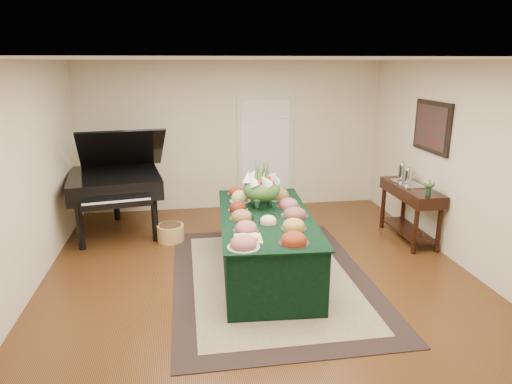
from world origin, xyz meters
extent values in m
plane|color=black|center=(0.00, 0.00, 0.00)|extent=(6.00, 6.00, 0.00)
cube|color=black|center=(0.14, -0.08, 0.01)|extent=(2.47, 3.46, 0.01)
cube|color=#BDAF8E|center=(0.14, -0.08, 0.01)|extent=(1.97, 2.96, 0.01)
cube|color=beige|center=(0.60, 2.98, 1.05)|extent=(1.05, 0.04, 2.10)
cube|color=white|center=(0.60, 2.96, 1.00)|extent=(0.90, 0.06, 2.00)
cube|color=black|center=(0.09, 0.09, 0.39)|extent=(1.23, 2.43, 0.78)
cube|color=black|center=(0.09, 0.09, 0.79)|extent=(1.30, 2.50, 0.02)
cylinder|color=silver|center=(-0.23, 0.33, 0.81)|extent=(0.27, 0.27, 0.01)
ellipsoid|color=maroon|center=(-0.23, 0.33, 0.85)|extent=(0.22, 0.22, 0.08)
cylinder|color=#A5AEA5|center=(-0.32, -0.91, 0.81)|extent=(0.35, 0.35, 0.01)
ellipsoid|color=#B85C63|center=(-0.32, -0.91, 0.86)|extent=(0.28, 0.28, 0.09)
cylinder|color=silver|center=(0.22, -0.88, 0.81)|extent=(0.34, 0.34, 0.01)
ellipsoid|color=maroon|center=(0.22, -0.88, 0.86)|extent=(0.28, 0.28, 0.09)
cylinder|color=silver|center=(-0.23, -0.42, 0.81)|extent=(0.30, 0.30, 0.01)
ellipsoid|color=#B85C63|center=(-0.23, -0.42, 0.85)|extent=(0.25, 0.25, 0.08)
cylinder|color=silver|center=(0.19, 1.06, 0.81)|extent=(0.27, 0.27, 0.01)
ellipsoid|color=brown|center=(0.19, 1.06, 0.85)|extent=(0.22, 0.22, 0.08)
cylinder|color=#A5AEA5|center=(-0.16, 0.73, 0.81)|extent=(0.29, 0.29, 0.01)
ellipsoid|color=#E8E891|center=(-0.16, 0.73, 0.87)|extent=(0.24, 0.24, 0.11)
cylinder|color=silver|center=(0.45, 1.10, 0.81)|extent=(0.29, 0.29, 0.01)
ellipsoid|color=olive|center=(0.45, 1.10, 0.85)|extent=(0.24, 0.24, 0.07)
cylinder|color=silver|center=(-0.23, -0.01, 0.81)|extent=(0.31, 0.31, 0.01)
ellipsoid|color=olive|center=(-0.23, -0.01, 0.85)|extent=(0.25, 0.25, 0.08)
cylinder|color=silver|center=(0.45, -0.01, 0.81)|extent=(0.35, 0.35, 0.01)
ellipsoid|color=brown|center=(0.45, -0.01, 0.85)|extent=(0.29, 0.29, 0.07)
cylinder|color=silver|center=(0.07, -0.22, 0.81)|extent=(0.24, 0.24, 0.01)
ellipsoid|color=#E8E891|center=(0.07, -0.22, 0.84)|extent=(0.20, 0.20, 0.07)
cylinder|color=silver|center=(-0.16, 1.10, 0.81)|extent=(0.26, 0.26, 0.01)
ellipsoid|color=maroon|center=(-0.16, 1.10, 0.85)|extent=(0.21, 0.21, 0.07)
cylinder|color=silver|center=(0.42, 0.73, 0.81)|extent=(0.30, 0.30, 0.01)
ellipsoid|color=olive|center=(0.42, 0.73, 0.87)|extent=(0.24, 0.24, 0.11)
cylinder|color=silver|center=(0.32, -0.45, 0.81)|extent=(0.32, 0.32, 0.01)
ellipsoid|color=#B99036|center=(0.32, -0.45, 0.85)|extent=(0.26, 0.26, 0.08)
cylinder|color=silver|center=(0.45, 0.38, 0.81)|extent=(0.31, 0.31, 0.01)
ellipsoid|color=#B85C63|center=(0.45, 0.38, 0.85)|extent=(0.26, 0.26, 0.08)
cube|color=tan|center=(-0.25, -0.70, 0.81)|extent=(0.32, 0.32, 0.02)
ellipsoid|color=#F0E6CA|center=(-0.30, -0.66, 0.86)|extent=(0.14, 0.14, 0.08)
ellipsoid|color=#F0E6CA|center=(-0.16, -0.64, 0.85)|extent=(0.12, 0.12, 0.07)
cube|color=orange|center=(-0.20, -0.78, 0.84)|extent=(0.11, 0.09, 0.05)
cylinder|color=black|center=(0.10, 0.45, 0.90)|extent=(0.19, 0.19, 0.19)
ellipsoid|color=#305B24|center=(0.10, 0.45, 1.04)|extent=(0.50, 0.50, 0.32)
cylinder|color=black|center=(-2.45, 1.29, 0.34)|extent=(0.10, 0.10, 0.68)
cylinder|color=black|center=(-1.38, 1.46, 0.34)|extent=(0.10, 0.10, 0.68)
cylinder|color=black|center=(-2.11, 2.58, 0.34)|extent=(0.10, 0.10, 0.68)
cube|color=black|center=(-2.01, 1.95, 0.83)|extent=(1.58, 1.66, 0.29)
cube|color=black|center=(-1.88, 1.13, 0.73)|extent=(1.00, 0.37, 0.10)
cube|color=black|center=(-1.88, 2.12, 1.33)|extent=(1.46, 1.26, 0.76)
cylinder|color=#A88244|center=(-1.16, 1.41, 0.13)|extent=(0.41, 0.41, 0.26)
cylinder|color=black|center=(2.31, 0.36, 0.34)|extent=(0.07, 0.07, 0.68)
cylinder|color=black|center=(2.68, 0.36, 0.34)|extent=(0.07, 0.07, 0.68)
cylinder|color=black|center=(2.31, 1.46, 0.34)|extent=(0.07, 0.07, 0.68)
cylinder|color=black|center=(2.68, 1.46, 0.34)|extent=(0.07, 0.07, 0.68)
cube|color=black|center=(2.50, 0.91, 0.77)|extent=(0.45, 1.30, 0.18)
cube|color=black|center=(2.50, 0.91, 0.15)|extent=(0.38, 1.14, 0.03)
cube|color=silver|center=(2.50, 1.05, 0.86)|extent=(0.34, 0.58, 0.02)
cylinder|color=black|center=(2.50, 0.44, 0.91)|extent=(0.08, 0.08, 0.11)
ellipsoid|color=#C98295|center=(2.50, 0.44, 1.02)|extent=(0.17, 0.17, 0.11)
cube|color=black|center=(2.72, 0.91, 1.75)|extent=(0.04, 0.95, 0.75)
cube|color=#4F1523|center=(2.69, 0.91, 1.75)|extent=(0.01, 0.82, 0.62)
camera|label=1|loc=(-0.89, -5.29, 2.67)|focal=32.00mm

